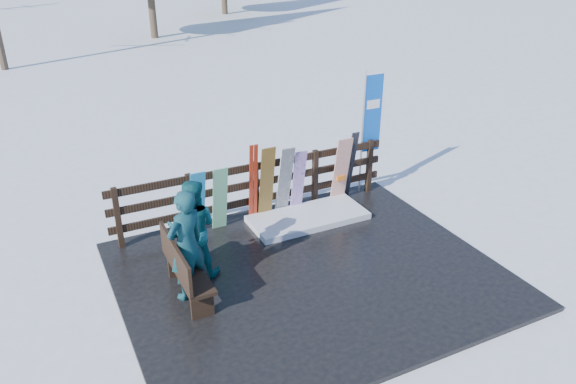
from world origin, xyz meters
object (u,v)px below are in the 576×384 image
bench (183,268)px  snowboard_4 (285,181)px  snowboard_1 (220,199)px  person_back (193,229)px  snowboard_3 (298,182)px  rental_flag (370,118)px  snowboard_0 (197,203)px  person_front (186,245)px  snowboard_5 (341,171)px  snowboard_2 (267,184)px

bench → snowboard_4: bearing=33.9°
snowboard_1 → person_back: person_back is taller
snowboard_1 → snowboard_3: 1.61m
person_back → snowboard_4: bearing=-125.9°
snowboard_1 → rental_flag: (3.38, 0.27, 0.95)m
snowboard_0 → rental_flag: size_ratio=0.52×
snowboard_0 → snowboard_1: bearing=0.0°
snowboard_1 → snowboard_4: 1.32m
bench → person_front: bearing=3.9°
snowboard_3 → person_front: size_ratio=0.76×
snowboard_3 → bench: bearing=-148.9°
snowboard_1 → person_back: size_ratio=0.80×
bench → snowboard_3: 3.29m
snowboard_5 → person_front: (-3.70, -1.69, 0.18)m
bench → snowboard_3: bearing=31.1°
bench → person_front: person_front is taller
snowboard_5 → person_front: 4.08m
snowboard_0 → snowboard_5: (3.00, -0.00, 0.05)m
bench → person_back: size_ratio=0.90×
snowboard_5 → person_back: (-3.44, -1.16, 0.11)m
rental_flag → person_back: 4.55m
person_back → snowboard_5: bearing=-135.2°
snowboard_1 → snowboard_3: (1.61, -0.00, 0.02)m
snowboard_1 → snowboard_4: size_ratio=0.88×
snowboard_0 → snowboard_3: snowboard_3 is taller
snowboard_3 → snowboard_5: snowboard_5 is taller
snowboard_2 → snowboard_3: (0.67, -0.00, -0.10)m
snowboard_5 → snowboard_4: bearing=180.0°
bench → rental_flag: bearing=23.2°
bench → snowboard_4: 3.05m
snowboard_0 → snowboard_3: size_ratio=1.01×
rental_flag → person_back: bearing=-161.5°
snowboard_1 → snowboard_2: (0.94, 0.00, 0.11)m
person_back → person_front: bearing=90.3°
snowboard_3 → person_front: (-2.74, -1.69, 0.22)m
bench → rental_flag: 5.11m
snowboard_1 → bench: bearing=-125.4°
snowboard_4 → rental_flag: size_ratio=0.58×
bench → snowboard_5: 4.15m
bench → snowboard_3: (2.82, 1.70, 0.15)m
bench → person_back: (0.34, 0.54, 0.31)m
snowboard_0 → rental_flag: (3.81, 0.27, 0.94)m
bench → person_back: bearing=58.1°
snowboard_0 → rental_flag: rental_flag is taller
bench → snowboard_4: snowboard_4 is taller
person_front → person_back: bearing=-139.9°
person_front → person_back: (0.26, 0.54, -0.06)m
snowboard_0 → person_back: bearing=-111.0°
snowboard_1 → person_front: 2.05m
snowboard_0 → person_front: 1.85m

